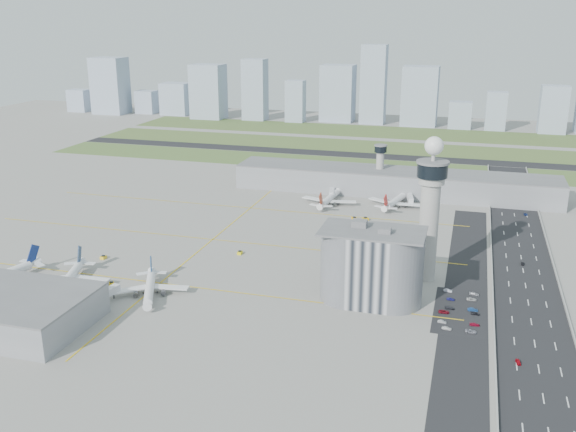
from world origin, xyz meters
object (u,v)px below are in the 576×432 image
(secondary_tower, at_px, (380,164))
(tug_5, at_px, (365,219))
(tug_1, at_px, (112,283))
(car_hw_2, at_px, (526,214))
(tug_3, at_px, (240,252))
(car_lot_3, at_px, (450,308))
(car_hw_1, at_px, (522,264))
(car_lot_9, at_px, (473,310))
(car_hw_0, at_px, (518,362))
(car_lot_0, at_px, (447,328))
(car_lot_10, at_px, (472,299))
(car_lot_11, at_px, (474,294))
(car_lot_2, at_px, (444,312))
(airplane_near_c, at_px, (149,284))
(jet_bridge_far_1, at_px, (409,197))
(jet_bridge_far_0, at_px, (332,191))
(airplane_near_b, at_px, (68,274))
(airplane_far_b, at_px, (396,197))
(airplane_far_a, at_px, (329,195))
(jet_bridge_near_2, at_px, (95,303))
(control_tower, at_px, (430,204))
(tug_2, at_px, (91,280))
(car_lot_6, at_px, (471,331))
(admin_building, at_px, (371,266))
(jet_bridge_near_1, at_px, (31,294))
(car_lot_1, at_px, (442,322))
(car_hw_4, at_px, (501,188))
(car_lot_5, at_px, (448,291))
(car_lot_8, at_px, (475,313))
(tug_4, at_px, (354,218))
(car_lot_7, at_px, (475,324))
(tug_0, at_px, (103,257))

(secondary_tower, xyz_separation_m, tug_5, (1.88, -64.89, -17.78))
(tug_1, xyz_separation_m, car_hw_2, (180.61, 159.66, -0.32))
(tug_3, distance_m, car_lot_3, 108.67)
(car_hw_1, relative_size, car_hw_2, 0.88)
(car_lot_9, xyz_separation_m, car_hw_0, (15.41, -37.53, -0.05))
(car_hw_2, bearing_deg, car_lot_0, -108.22)
(car_hw_1, bearing_deg, car_lot_3, -116.06)
(tug_3, height_order, car_lot_10, tug_3)
(car_lot_11, bearing_deg, car_lot_2, 159.82)
(airplane_near_c, xyz_separation_m, jet_bridge_far_1, (90.08, 174.95, -2.61))
(jet_bridge_far_1, bearing_deg, jet_bridge_far_0, -100.00)
(secondary_tower, bearing_deg, car_lot_2, -73.46)
(jet_bridge_far_0, distance_m, car_lot_0, 190.12)
(car_lot_2, relative_size, car_hw_1, 1.22)
(airplane_near_b, relative_size, tug_1, 13.96)
(airplane_far_b, distance_m, tug_5, 36.93)
(airplane_far_a, bearing_deg, jet_bridge_near_2, 165.70)
(airplane_far_a, distance_m, car_lot_2, 158.84)
(control_tower, height_order, airplane_far_b, control_tower)
(tug_2, distance_m, car_lot_0, 153.85)
(car_lot_2, relative_size, car_lot_6, 1.01)
(admin_building, xyz_separation_m, car_lot_9, (41.14, 1.50, -14.65))
(jet_bridge_near_1, relative_size, car_hw_2, 3.51)
(car_lot_6, bearing_deg, car_hw_0, -137.16)
(airplane_near_b, relative_size, jet_bridge_near_1, 3.00)
(car_lot_1, xyz_separation_m, car_hw_4, (26.90, 215.18, 0.02))
(airplane_near_b, bearing_deg, jet_bridge_near_2, 37.26)
(control_tower, height_order, car_lot_6, control_tower)
(jet_bridge_far_0, xyz_separation_m, tug_5, (29.88, -46.89, -1.82))
(jet_bridge_far_1, relative_size, car_hw_2, 3.51)
(car_lot_5, height_order, car_lot_8, car_lot_5)
(control_tower, bearing_deg, car_hw_2, 66.52)
(airplane_near_b, relative_size, tug_5, 11.90)
(jet_bridge_far_0, distance_m, car_hw_2, 119.82)
(airplane_near_b, height_order, car_lot_10, airplane_near_b)
(car_lot_2, height_order, car_lot_5, car_lot_5)
(tug_4, relative_size, car_lot_0, 0.91)
(car_lot_3, xyz_separation_m, car_lot_6, (8.53, -18.34, 0.04))
(tug_5, distance_m, car_lot_11, 108.81)
(car_lot_8, bearing_deg, admin_building, 91.45)
(tug_5, xyz_separation_m, car_hw_2, (89.46, 36.47, -0.47))
(control_tower, xyz_separation_m, airplane_far_a, (-67.60, 104.87, -29.25))
(jet_bridge_near_1, xyz_separation_m, car_lot_3, (167.17, 39.66, -2.31))
(car_lot_6, bearing_deg, car_hw_2, -8.04)
(car_lot_1, bearing_deg, car_hw_2, -8.70)
(control_tower, bearing_deg, car_lot_6, -66.53)
(car_lot_2, bearing_deg, car_hw_4, -10.81)
(car_lot_7, bearing_deg, car_lot_8, -10.38)
(admin_building, xyz_separation_m, jet_bridge_near_1, (-134.99, -39.00, -12.45))
(tug_0, bearing_deg, car_hw_4, -130.80)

